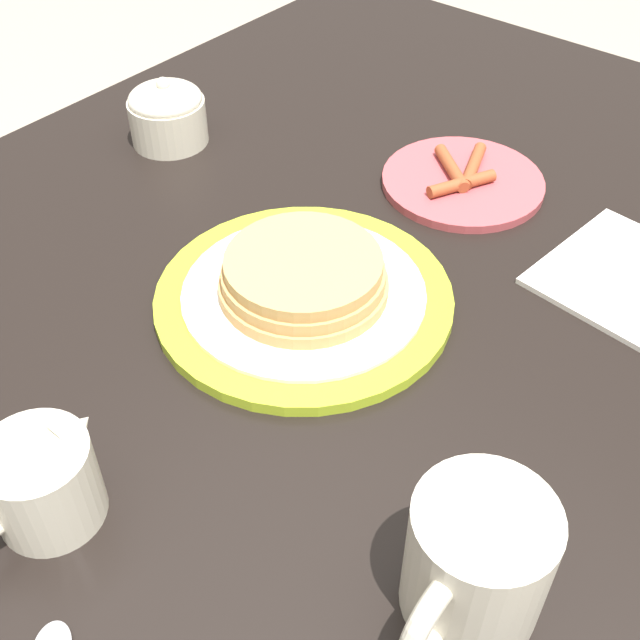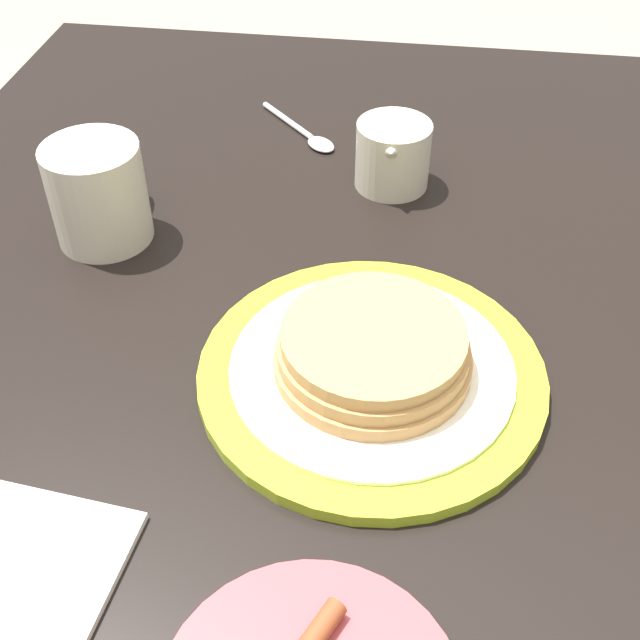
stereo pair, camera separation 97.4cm
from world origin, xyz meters
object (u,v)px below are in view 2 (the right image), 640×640
(pancake_plate, at_px, (372,363))
(spoon, at_px, (308,135))
(creamer_pitcher, at_px, (393,154))
(coffee_mug, at_px, (99,191))

(pancake_plate, height_order, spoon, pancake_plate)
(pancake_plate, relative_size, creamer_pitcher, 2.50)
(creamer_pitcher, height_order, spoon, creamer_pitcher)
(coffee_mug, bearing_deg, creamer_pitcher, -64.38)
(spoon, bearing_deg, creamer_pitcher, -129.46)
(pancake_plate, xyz_separation_m, coffee_mug, (0.16, 0.28, 0.03))
(coffee_mug, distance_m, creamer_pitcher, 0.31)
(pancake_plate, height_order, creamer_pitcher, creamer_pitcher)
(coffee_mug, height_order, creamer_pitcher, coffee_mug)
(creamer_pitcher, bearing_deg, spoon, 50.54)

